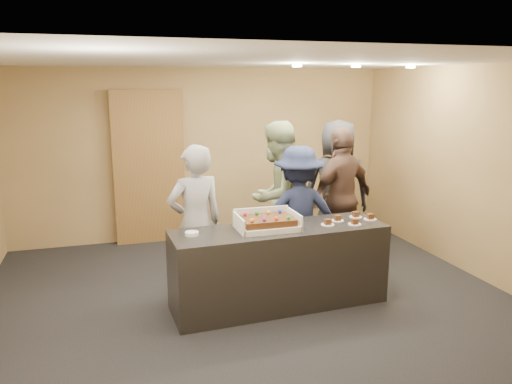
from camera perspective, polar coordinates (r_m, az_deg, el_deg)
room at (r=5.67m, az=-1.17°, el=1.07°), size 6.04×6.00×2.70m
serving_counter at (r=5.64m, az=2.67°, el=-8.52°), size 2.43×0.80×0.90m
storage_cabinet at (r=7.90m, az=-12.14°, el=2.76°), size 1.08×0.15×2.37m
cake_box at (r=5.47m, az=1.21°, el=-3.74°), size 0.66×0.46×0.19m
sheet_cake at (r=5.43m, az=1.29°, el=-3.28°), size 0.56×0.39×0.11m
plate_stack at (r=5.28m, az=-7.35°, el=-4.73°), size 0.14×0.14×0.04m
slice_a at (r=5.66m, az=8.20°, el=-3.52°), size 0.15×0.15×0.07m
slice_b at (r=5.84m, az=9.29°, el=-3.06°), size 0.15×0.15×0.07m
slice_c at (r=5.73m, az=11.21°, el=-3.44°), size 0.15×0.15×0.07m
slice_d at (r=6.04m, az=11.33°, el=-2.63°), size 0.15×0.15×0.07m
slice_e at (r=5.98m, az=12.92°, el=-2.86°), size 0.15×0.15×0.07m
person_server_grey at (r=5.71m, az=-6.93°, el=-3.58°), size 0.73×0.56×1.80m
person_sage_man at (r=6.63m, az=2.33°, el=-0.46°), size 1.22×1.19×1.98m
person_navy_man at (r=6.26m, az=4.86°, el=-2.55°), size 1.17×0.76×1.71m
person_brown_extra at (r=6.87m, az=9.74°, el=-0.57°), size 1.20×0.85×1.89m
person_dark_suit at (r=7.22m, az=9.20°, el=0.38°), size 1.09×0.84×1.97m
ceiling_spotlights at (r=6.64m, az=11.35°, el=13.92°), size 1.72×0.12×0.03m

